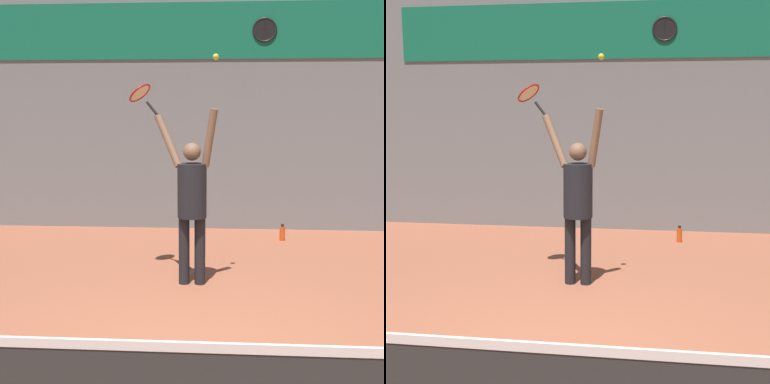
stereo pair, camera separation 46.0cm
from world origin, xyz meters
The scene contains 8 objects.
ground_plane centered at (0.00, 0.00, 0.00)m, with size 18.00×18.00×0.00m, color #9E563D.
back_wall centered at (0.00, 5.46, 2.50)m, with size 18.00×0.10×5.00m.
sponsor_banner centered at (0.00, 5.40, 3.38)m, with size 7.55×0.02×0.92m.
scoreboard_clock centered at (0.78, 5.38, 3.38)m, with size 0.41×0.04×0.41m.
tennis_player centered at (-0.22, 2.35, 1.05)m, with size 0.80×0.45×2.09m.
tennis_racket centered at (-0.85, 2.66, 2.25)m, with size 0.42×0.38×0.40m.
tennis_ball centered at (0.06, 2.28, 2.65)m, with size 0.07×0.07×0.07m.
water_bottle centered at (1.08, 4.61, 0.12)m, with size 0.08×0.08×0.27m.
Camera 2 is at (0.67, -3.76, 2.05)m, focal length 50.00 mm.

